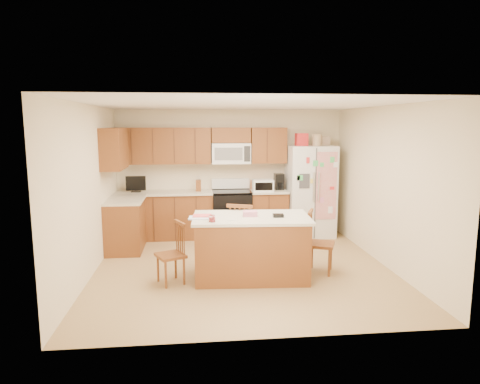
{
  "coord_description": "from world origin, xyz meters",
  "views": [
    {
      "loc": [
        -0.72,
        -6.36,
        2.21
      ],
      "look_at": [
        -0.0,
        0.35,
        1.14
      ],
      "focal_mm": 32.0,
      "sensor_mm": 36.0,
      "label": 1
    }
  ],
  "objects": [
    {
      "name": "windsor_chair_back",
      "position": [
        0.01,
        0.17,
        0.47
      ],
      "size": [
        0.55,
        0.54,
        1.0
      ],
      "color": "brown",
      "rests_on": "ground"
    },
    {
      "name": "room_shell",
      "position": [
        0.0,
        0.0,
        1.44
      ],
      "size": [
        4.6,
        4.6,
        2.52
      ],
      "color": "beige",
      "rests_on": "ground"
    },
    {
      "name": "ground",
      "position": [
        0.0,
        0.0,
        0.0
      ],
      "size": [
        4.5,
        4.5,
        0.0
      ],
      "primitive_type": "plane",
      "color": "tan",
      "rests_on": "ground"
    },
    {
      "name": "refrigerator",
      "position": [
        1.57,
        1.87,
        0.92
      ],
      "size": [
        0.9,
        0.79,
        2.04
      ],
      "color": "white",
      "rests_on": "ground"
    },
    {
      "name": "windsor_chair_right",
      "position": [
        1.12,
        -0.31,
        0.44
      ],
      "size": [
        0.51,
        0.52,
        0.94
      ],
      "color": "brown",
      "rests_on": "ground"
    },
    {
      "name": "cabinetry",
      "position": [
        -0.98,
        1.79,
        0.91
      ],
      "size": [
        3.36,
        1.56,
        2.15
      ],
      "color": "brown",
      "rests_on": "ground"
    },
    {
      "name": "windsor_chair_left",
      "position": [
        -1.05,
        -0.53,
        0.41
      ],
      "size": [
        0.48,
        0.49,
        0.87
      ],
      "color": "brown",
      "rests_on": "ground"
    },
    {
      "name": "island",
      "position": [
        0.08,
        -0.42,
        0.46
      ],
      "size": [
        1.76,
        1.07,
        1.0
      ],
      "color": "brown",
      "rests_on": "ground"
    },
    {
      "name": "stove",
      "position": [
        0.0,
        1.94,
        0.47
      ],
      "size": [
        0.76,
        0.65,
        1.13
      ],
      "color": "black",
      "rests_on": "ground"
    }
  ]
}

